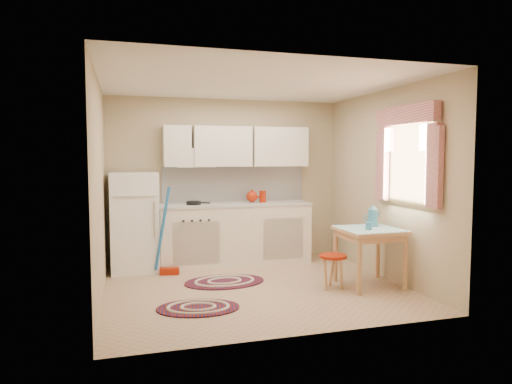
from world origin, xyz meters
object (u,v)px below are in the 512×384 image
(fridge, at_px, (135,222))
(stool, at_px, (333,272))
(table, at_px, (369,257))
(base_cabinets, at_px, (235,235))

(fridge, relative_size, stool, 3.33)
(fridge, height_order, table, fridge)
(base_cabinets, bearing_deg, table, -50.90)
(fridge, relative_size, base_cabinets, 0.62)
(base_cabinets, distance_m, table, 2.12)
(fridge, bearing_deg, base_cabinets, 1.96)
(table, bearing_deg, base_cabinets, 129.10)
(table, distance_m, stool, 0.51)
(base_cabinets, relative_size, stool, 5.36)
(base_cabinets, bearing_deg, stool, -62.46)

